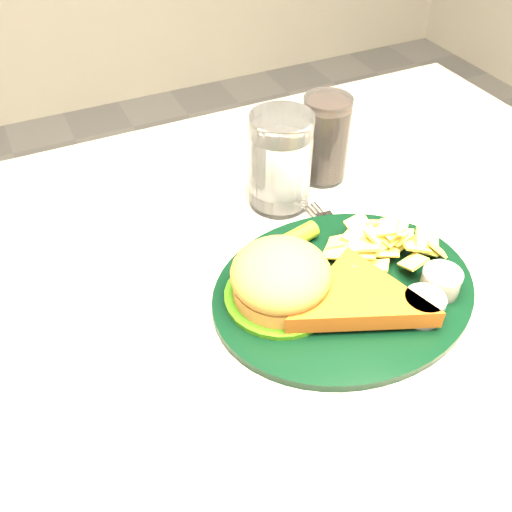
{
  "coord_description": "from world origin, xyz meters",
  "views": [
    {
      "loc": [
        -0.21,
        -0.45,
        1.24
      ],
      "look_at": [
        -0.01,
        -0.02,
        0.8
      ],
      "focal_mm": 40.0,
      "sensor_mm": 36.0,
      "label": 1
    }
  ],
  "objects_px": {
    "water_glass": "(280,161)",
    "dinner_plate": "(347,271)",
    "fork_napkin": "(358,259)",
    "table": "(255,436)",
    "cola_glass": "(325,139)"
  },
  "relations": [
    {
      "from": "water_glass",
      "to": "dinner_plate",
      "type": "bearing_deg",
      "value": -93.89
    },
    {
      "from": "fork_napkin",
      "to": "dinner_plate",
      "type": "bearing_deg",
      "value": -137.62
    },
    {
      "from": "table",
      "to": "dinner_plate",
      "type": "bearing_deg",
      "value": -41.27
    },
    {
      "from": "cola_glass",
      "to": "fork_napkin",
      "type": "distance_m",
      "value": 0.2
    },
    {
      "from": "dinner_plate",
      "to": "water_glass",
      "type": "xyz_separation_m",
      "value": [
        0.01,
        0.19,
        0.03
      ]
    },
    {
      "from": "dinner_plate",
      "to": "water_glass",
      "type": "relative_size",
      "value": 2.38
    },
    {
      "from": "dinner_plate",
      "to": "table",
      "type": "bearing_deg",
      "value": 136.13
    },
    {
      "from": "water_glass",
      "to": "cola_glass",
      "type": "relative_size",
      "value": 1.06
    },
    {
      "from": "dinner_plate",
      "to": "fork_napkin",
      "type": "height_order",
      "value": "dinner_plate"
    },
    {
      "from": "table",
      "to": "water_glass",
      "type": "height_order",
      "value": "water_glass"
    },
    {
      "from": "water_glass",
      "to": "cola_glass",
      "type": "bearing_deg",
      "value": 18.77
    },
    {
      "from": "table",
      "to": "cola_glass",
      "type": "xyz_separation_m",
      "value": [
        0.18,
        0.15,
        0.44
      ]
    },
    {
      "from": "table",
      "to": "fork_napkin",
      "type": "height_order",
      "value": "fork_napkin"
    },
    {
      "from": "table",
      "to": "fork_napkin",
      "type": "distance_m",
      "value": 0.4
    },
    {
      "from": "table",
      "to": "cola_glass",
      "type": "height_order",
      "value": "cola_glass"
    }
  ]
}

